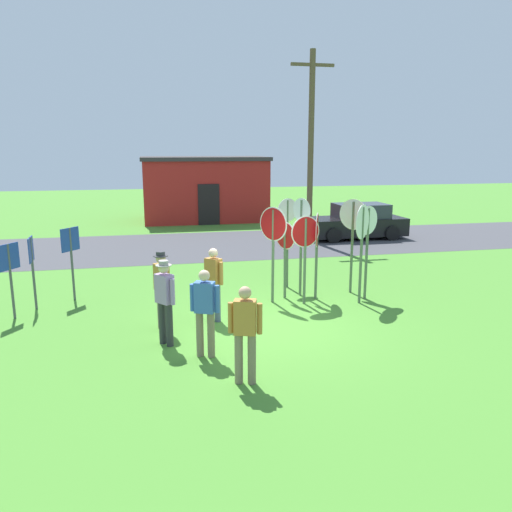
% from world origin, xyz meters
% --- Properties ---
extents(ground_plane, '(80.00, 80.00, 0.00)m').
position_xyz_m(ground_plane, '(0.00, 0.00, 0.00)').
color(ground_plane, '#47842D').
extents(street_asphalt, '(60.00, 6.40, 0.01)m').
position_xyz_m(street_asphalt, '(0.00, 9.83, 0.00)').
color(street_asphalt, '#424247').
rests_on(street_asphalt, ground).
extents(building_background, '(6.72, 4.23, 3.44)m').
position_xyz_m(building_background, '(0.55, 17.42, 1.72)').
color(building_background, '#B2231E').
rests_on(building_background, ground).
extents(utility_pole, '(1.80, 0.24, 7.74)m').
position_xyz_m(utility_pole, '(4.17, 9.95, 4.05)').
color(utility_pole, brown).
rests_on(utility_pole, ground).
extents(parked_car_on_street, '(4.32, 2.05, 1.51)m').
position_xyz_m(parked_car_on_street, '(6.41, 10.17, 0.69)').
color(parked_car_on_street, black).
rests_on(parked_car_on_street, ground).
extents(stop_sign_far_back, '(0.35, 0.83, 2.28)m').
position_xyz_m(stop_sign_far_back, '(1.71, 1.82, 1.57)').
color(stop_sign_far_back, '#51664C').
rests_on(stop_sign_far_back, ground).
extents(stop_sign_low_front, '(0.62, 0.62, 2.53)m').
position_xyz_m(stop_sign_low_front, '(2.68, 1.24, 1.75)').
color(stop_sign_low_front, '#51664C').
rests_on(stop_sign_low_front, ground).
extents(stop_sign_nearest, '(0.31, 0.55, 2.62)m').
position_xyz_m(stop_sign_nearest, '(1.41, 2.22, 1.73)').
color(stop_sign_nearest, '#51664C').
rests_on(stop_sign_nearest, ground).
extents(stop_sign_leaning_right, '(0.36, 0.65, 2.04)m').
position_xyz_m(stop_sign_leaning_right, '(0.93, 2.05, 1.38)').
color(stop_sign_leaning_right, '#51664C').
rests_on(stop_sign_leaning_right, ground).
extents(stop_sign_leaning_left, '(0.78, 0.19, 2.25)m').
position_xyz_m(stop_sign_leaning_left, '(1.29, 1.48, 1.55)').
color(stop_sign_leaning_left, '#51664C').
rests_on(stop_sign_leaning_left, ground).
extents(stop_sign_rear_left, '(0.53, 0.71, 2.46)m').
position_xyz_m(stop_sign_rear_left, '(0.54, 1.78, 1.70)').
color(stop_sign_rear_left, '#51664C').
rests_on(stop_sign_rear_left, ground).
extents(stop_sign_rear_right, '(0.66, 0.36, 2.44)m').
position_xyz_m(stop_sign_rear_right, '(2.99, 1.58, 1.67)').
color(stop_sign_rear_right, '#51664C').
rests_on(stop_sign_rear_right, ground).
extents(stop_sign_center_cluster, '(0.53, 0.65, 2.56)m').
position_xyz_m(stop_sign_center_cluster, '(2.84, 2.20, 1.77)').
color(stop_sign_center_cluster, '#51664C').
rests_on(stop_sign_center_cluster, ground).
extents(stop_sign_tallest, '(0.62, 0.22, 2.53)m').
position_xyz_m(stop_sign_tallest, '(1.27, 3.08, 1.68)').
color(stop_sign_tallest, '#51664C').
rests_on(stop_sign_tallest, ground).
extents(person_in_dark_shirt, '(0.55, 0.32, 1.69)m').
position_xyz_m(person_in_dark_shirt, '(-1.01, -2.55, 0.95)').
color(person_in_dark_shirt, '#7A6B56').
rests_on(person_in_dark_shirt, ground).
extents(person_on_left, '(0.53, 0.35, 1.69)m').
position_xyz_m(person_on_left, '(-1.54, -1.30, 0.95)').
color(person_on_left, '#7A6B56').
rests_on(person_on_left, ground).
extents(person_in_teal, '(0.39, 0.47, 1.74)m').
position_xyz_m(person_in_teal, '(-2.25, -0.55, 0.98)').
color(person_in_teal, '#2D2D33').
rests_on(person_in_teal, ground).
extents(person_with_sunhat, '(0.39, 0.47, 1.69)m').
position_xyz_m(person_with_sunhat, '(-1.11, 0.70, 0.95)').
color(person_with_sunhat, '#4C5670').
rests_on(person_with_sunhat, ground).
extents(person_near_signs, '(0.35, 0.53, 1.74)m').
position_xyz_m(person_near_signs, '(-2.28, 0.35, 0.98)').
color(person_near_signs, '#7A6B56').
rests_on(person_near_signs, ground).
extents(info_panel_leftmost, '(0.34, 0.52, 1.76)m').
position_xyz_m(info_panel_leftmost, '(-5.64, 1.81, 1.22)').
color(info_panel_leftmost, '#4C4C51').
rests_on(info_panel_leftmost, ground).
extents(info_panel_middle, '(0.06, 0.60, 1.79)m').
position_xyz_m(info_panel_middle, '(-5.30, 2.45, 1.24)').
color(info_panel_middle, '#4C4C51').
rests_on(info_panel_middle, ground).
extents(info_panel_rightmost, '(0.38, 0.49, 1.91)m').
position_xyz_m(info_panel_rightmost, '(-4.47, 3.03, 1.32)').
color(info_panel_rightmost, '#4C4C51').
rests_on(info_panel_rightmost, ground).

